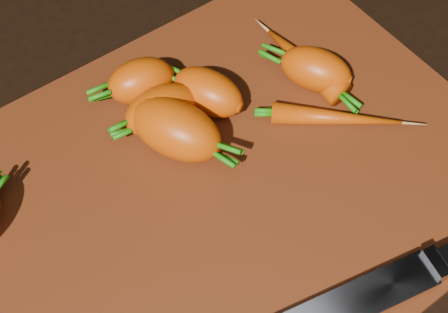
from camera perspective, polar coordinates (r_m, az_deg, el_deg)
ground at (r=0.60m, az=0.56°, el=-2.48°), size 2.00×2.00×0.01m
cutting_board at (r=0.59m, az=0.57°, el=-1.93°), size 0.50×0.40×0.01m
carrot_1 at (r=0.63m, az=-7.59°, el=6.86°), size 0.08×0.06×0.05m
carrot_2 at (r=0.58m, az=-4.43°, el=2.51°), size 0.09×0.11×0.05m
carrot_3 at (r=0.61m, az=-1.46°, el=5.92°), size 0.07×0.09×0.04m
carrot_4 at (r=0.60m, az=-5.77°, el=4.27°), size 0.08×0.05×0.05m
carrot_5 at (r=0.64m, az=8.38°, el=7.87°), size 0.07×0.09×0.04m
carrot_6 at (r=0.62m, az=10.24°, el=3.51°), size 0.11×0.10×0.02m
carrot_7 at (r=0.66m, az=7.31°, el=8.56°), size 0.03×0.11×0.03m
knife at (r=0.53m, az=12.01°, el=-12.82°), size 0.29×0.08×0.02m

